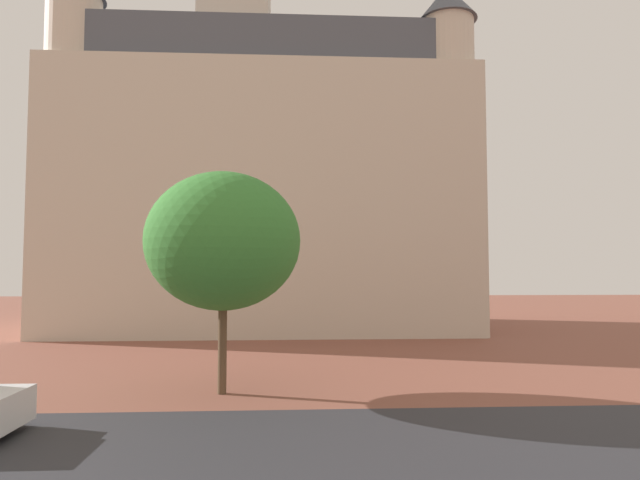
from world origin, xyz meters
name	(u,v)px	position (x,y,z in m)	size (l,w,h in m)	color
ground_plane	(313,417)	(0.00, 10.00, 0.00)	(120.00, 120.00, 0.00)	brown
street_asphalt_strip	(320,460)	(0.00, 7.13, 0.00)	(120.00, 7.03, 0.00)	#2D2D33
landmark_building	(263,176)	(-2.23, 29.47, 9.19)	(23.29, 11.86, 33.11)	beige
tree_curb_far	(223,241)	(-2.45, 12.47, 4.26)	(4.36, 4.36, 6.23)	brown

